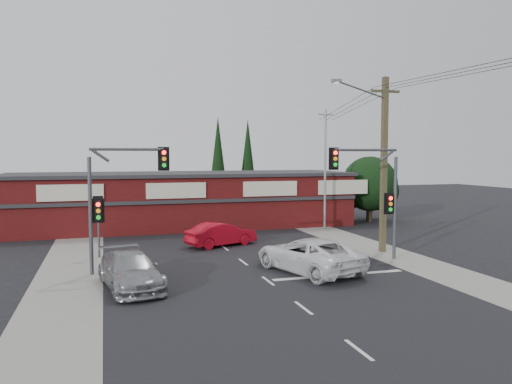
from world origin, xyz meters
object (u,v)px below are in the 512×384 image
object	(u,v)px
silver_suv	(130,271)
shop_building	(182,199)
white_suv	(308,255)
utility_pole	(382,158)
red_sedan	(221,234)

from	to	relation	value
silver_suv	shop_building	distance (m)	18.63
white_suv	utility_pole	xyz separation A→B (m)	(5.94, 3.38, 4.58)
silver_suv	utility_pole	size ratio (longest dim) A/B	0.51
red_sedan	shop_building	xyz separation A→B (m)	(-0.98, 9.44, 1.40)
white_suv	shop_building	distance (m)	17.76
silver_suv	red_sedan	world-z (taller)	silver_suv
red_sedan	shop_building	distance (m)	9.60
utility_pole	white_suv	bearing A→B (deg)	-150.39
white_suv	utility_pole	size ratio (longest dim) A/B	0.59
silver_suv	shop_building	xyz separation A→B (m)	(4.89, 17.93, 1.39)
white_suv	red_sedan	xyz separation A→B (m)	(-2.44, 7.93, -0.09)
shop_building	utility_pole	xyz separation A→B (m)	(9.36, -14.00, 3.26)
white_suv	red_sedan	distance (m)	8.30
silver_suv	utility_pole	xyz separation A→B (m)	(14.25, 3.93, 4.65)
silver_suv	utility_pole	distance (m)	15.50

